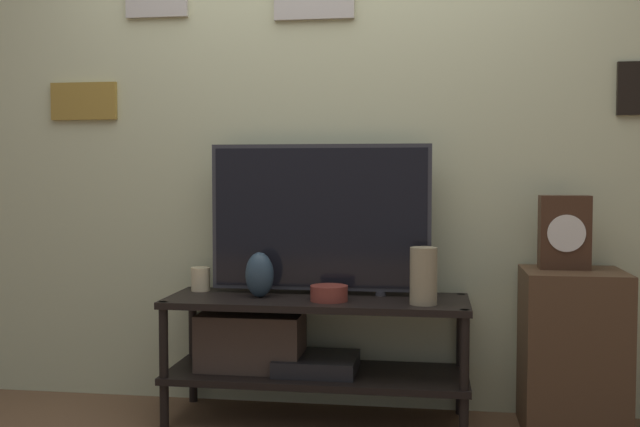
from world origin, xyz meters
TOP-DOWN VIEW (x-y plane):
  - wall_back at (-0.00, 0.55)m, footprint 6.40×0.08m
  - media_console at (-0.11, 0.27)m, footprint 1.34×0.46m
  - television at (0.00, 0.37)m, footprint 1.01×0.05m
  - vase_wide_bowl at (0.07, 0.20)m, footprint 0.16×0.16m
  - vase_urn_stoneware at (-0.26, 0.25)m, footprint 0.13×0.11m
  - vase_tall_ceramic at (0.47, 0.17)m, footprint 0.12×0.12m
  - candle_jar at (-0.57, 0.39)m, footprint 0.09×0.09m
  - side_table at (1.11, 0.30)m, footprint 0.42×0.39m
  - mantel_clock at (1.07, 0.34)m, footprint 0.21×0.11m

SIDE VIEW (x-z plane):
  - side_table at x=1.11m, z-range 0.00..0.70m
  - media_console at x=-0.11m, z-range 0.07..0.63m
  - vase_wide_bowl at x=0.07m, z-range 0.56..0.62m
  - candle_jar at x=-0.57m, z-range 0.56..0.67m
  - vase_urn_stoneware at x=-0.26m, z-range 0.56..0.76m
  - vase_tall_ceramic at x=0.47m, z-range 0.56..0.80m
  - mantel_clock at x=1.07m, z-range 0.70..1.02m
  - television at x=0.00m, z-range 0.57..1.25m
  - wall_back at x=0.00m, z-range 0.01..2.71m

